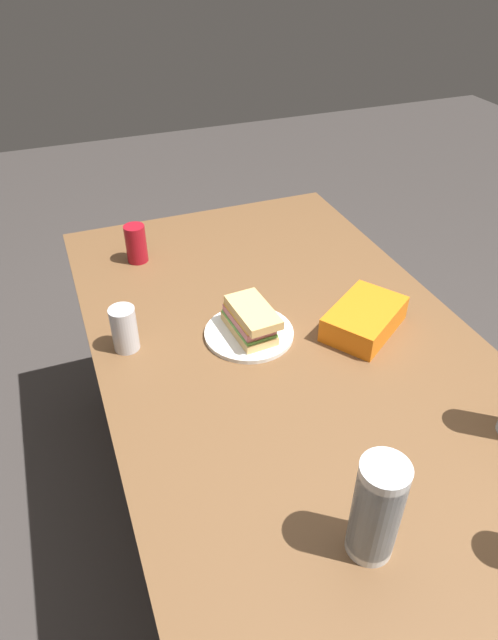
# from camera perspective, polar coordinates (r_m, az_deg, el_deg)

# --- Properties ---
(ground_plane) EXTENTS (8.00, 8.00, 0.00)m
(ground_plane) POSITION_cam_1_polar(r_m,az_deg,el_deg) (2.00, 3.52, -19.80)
(ground_plane) COLOR #383330
(dining_table) EXTENTS (1.71, 0.98, 0.75)m
(dining_table) POSITION_cam_1_polar(r_m,az_deg,el_deg) (1.49, 4.47, -5.64)
(dining_table) COLOR brown
(dining_table) RESTS_ON ground_plane
(paper_plate) EXTENTS (0.24, 0.24, 0.01)m
(paper_plate) POSITION_cam_1_polar(r_m,az_deg,el_deg) (1.47, 0.00, -1.37)
(paper_plate) COLOR white
(paper_plate) RESTS_ON dining_table
(sandwich) EXTENTS (0.19, 0.11, 0.08)m
(sandwich) POSITION_cam_1_polar(r_m,az_deg,el_deg) (1.44, 0.13, 0.03)
(sandwich) COLOR #DBB26B
(sandwich) RESTS_ON paper_plate
(soda_can_red) EXTENTS (0.07, 0.07, 0.12)m
(soda_can_red) POSITION_cam_1_polar(r_m,az_deg,el_deg) (1.80, -11.53, 7.70)
(soda_can_red) COLOR maroon
(soda_can_red) RESTS_ON dining_table
(chip_bag) EXTENTS (0.25, 0.27, 0.07)m
(chip_bag) POSITION_cam_1_polar(r_m,az_deg,el_deg) (1.51, 11.75, 0.13)
(chip_bag) COLOR orange
(chip_bag) RESTS_ON dining_table
(plastic_cup_stack) EXTENTS (0.08, 0.08, 0.22)m
(plastic_cup_stack) POSITION_cam_1_polar(r_m,az_deg,el_deg) (1.00, 12.97, -18.44)
(plastic_cup_stack) COLOR silver
(plastic_cup_stack) RESTS_ON dining_table
(soda_can_silver) EXTENTS (0.07, 0.07, 0.12)m
(soda_can_silver) POSITION_cam_1_polar(r_m,az_deg,el_deg) (1.43, -12.68, -0.90)
(soda_can_silver) COLOR silver
(soda_can_silver) RESTS_ON dining_table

